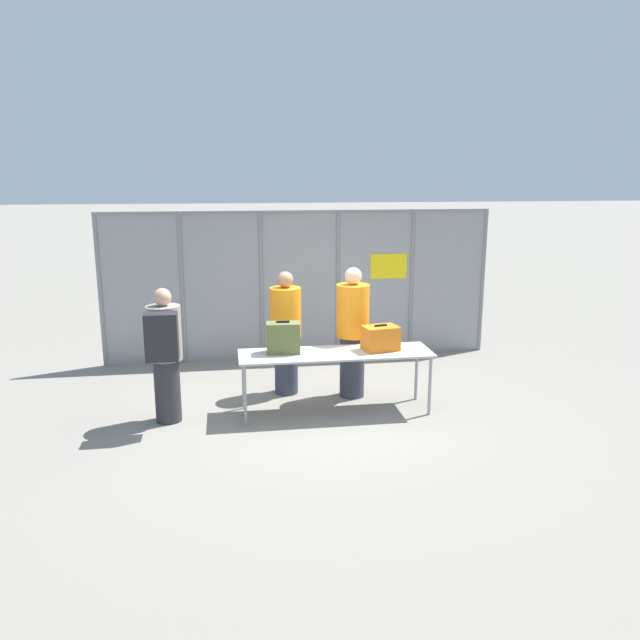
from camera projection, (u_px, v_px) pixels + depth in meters
name	position (u px, v px, depth m)	size (l,w,h in m)	color
ground_plane	(324.00, 414.00, 7.79)	(120.00, 120.00, 0.00)	gray
fence_section	(301.00, 283.00, 9.91)	(6.19, 0.07, 2.37)	gray
inspection_table	(336.00, 357.00, 7.69)	(2.39, 0.67, 0.77)	#B2B2AD
suitcase_olive	(283.00, 338.00, 7.62)	(0.42, 0.27, 0.40)	#566033
suitcase_orange	(380.00, 338.00, 7.76)	(0.47, 0.37, 0.33)	orange
traveler_hooded	(165.00, 351.00, 7.31)	(0.40, 0.63, 1.63)	#2D2D33
security_worker_near	(352.00, 331.00, 8.22)	(0.43, 0.43, 1.75)	#383D4C
security_worker_far	(286.00, 331.00, 8.35)	(0.41, 0.41, 1.67)	#383D4C
utility_trailer	(348.00, 298.00, 12.82)	(3.78, 2.02, 0.74)	white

